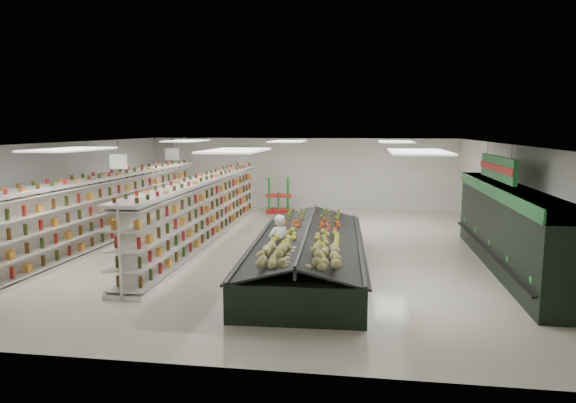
% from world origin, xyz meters
% --- Properties ---
extents(floor, '(16.00, 16.00, 0.00)m').
position_xyz_m(floor, '(0.00, 0.00, 0.00)').
color(floor, beige).
rests_on(floor, ground).
extents(ceiling, '(14.00, 16.00, 0.02)m').
position_xyz_m(ceiling, '(0.00, 0.00, 3.20)').
color(ceiling, white).
rests_on(ceiling, wall_back).
extents(wall_back, '(14.00, 0.02, 3.20)m').
position_xyz_m(wall_back, '(0.00, 8.00, 1.60)').
color(wall_back, white).
rests_on(wall_back, floor).
extents(wall_front, '(14.00, 0.02, 3.20)m').
position_xyz_m(wall_front, '(0.00, -8.00, 1.60)').
color(wall_front, white).
rests_on(wall_front, floor).
extents(wall_left, '(0.02, 16.00, 3.20)m').
position_xyz_m(wall_left, '(-7.00, 0.00, 1.60)').
color(wall_left, white).
rests_on(wall_left, floor).
extents(wall_right, '(0.02, 16.00, 3.20)m').
position_xyz_m(wall_right, '(7.00, 0.00, 1.60)').
color(wall_right, white).
rests_on(wall_right, floor).
extents(produce_wall_case, '(0.93, 8.00, 2.20)m').
position_xyz_m(produce_wall_case, '(6.53, -1.50, 1.24)').
color(produce_wall_case, black).
rests_on(produce_wall_case, floor).
extents(aisle_sign_near, '(0.52, 0.06, 0.75)m').
position_xyz_m(aisle_sign_near, '(-3.80, -2.00, 2.75)').
color(aisle_sign_near, white).
rests_on(aisle_sign_near, ceiling).
extents(aisle_sign_far, '(0.52, 0.06, 0.75)m').
position_xyz_m(aisle_sign_far, '(-3.80, 2.00, 2.75)').
color(aisle_sign_far, white).
rests_on(aisle_sign_far, ceiling).
extents(hortifruti_banner, '(0.12, 3.20, 0.95)m').
position_xyz_m(hortifruti_banner, '(6.25, -1.50, 2.65)').
color(hortifruti_banner, '#1E7031').
rests_on(hortifruti_banner, ceiling).
extents(gondola_left, '(1.46, 12.56, 2.17)m').
position_xyz_m(gondola_left, '(-5.23, -0.05, 1.00)').
color(gondola_left, white).
rests_on(gondola_left, floor).
extents(gondola_center, '(0.94, 11.93, 2.07)m').
position_xyz_m(gondola_center, '(-2.21, 0.60, 0.95)').
color(gondola_center, white).
rests_on(gondola_center, floor).
extents(produce_island, '(3.15, 7.88, 1.16)m').
position_xyz_m(produce_island, '(1.48, -2.40, 0.53)').
color(produce_island, black).
rests_on(produce_island, floor).
extents(soda_endcap, '(1.23, 0.94, 1.43)m').
position_xyz_m(soda_endcap, '(-0.77, 6.49, 0.69)').
color(soda_endcap, red).
rests_on(soda_endcap, floor).
extents(shopper_main, '(0.67, 0.64, 1.54)m').
position_xyz_m(shopper_main, '(0.80, -2.91, 0.77)').
color(shopper_main, white).
rests_on(shopper_main, floor).
extents(shopper_background, '(0.67, 0.91, 1.69)m').
position_xyz_m(shopper_background, '(-3.99, 4.22, 0.84)').
color(shopper_background, tan).
rests_on(shopper_background, floor).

